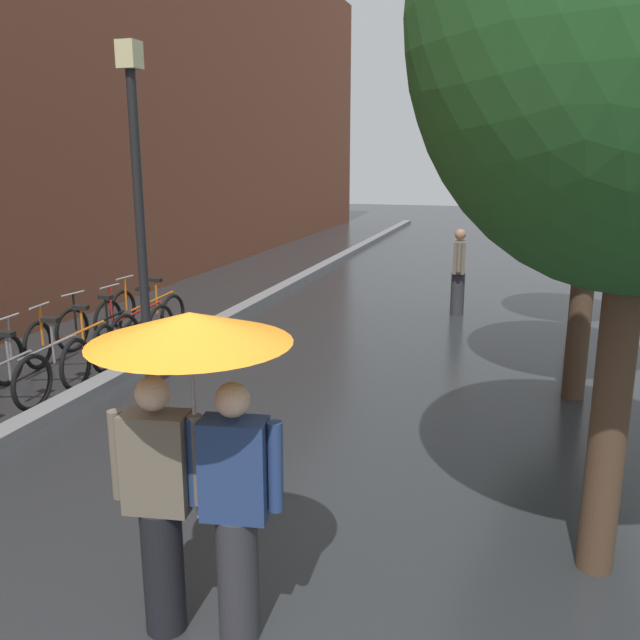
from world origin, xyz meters
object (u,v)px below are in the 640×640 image
(street_tree_1, at_px, (601,88))
(parked_bicycle_5, at_px, (134,322))
(street_tree_2, at_px, (595,106))
(pedestrian_walking_midground, at_px, (459,271))
(parked_bicycle_3, at_px, (71,345))
(parked_bicycle_2, at_px, (41,360))
(street_lamp_post, at_px, (138,194))
(couple_under_umbrella, at_px, (194,422))
(parked_bicycle_6, at_px, (147,311))
(parked_bicycle_4, at_px, (98,332))

(street_tree_1, bearing_deg, parked_bicycle_5, 175.11)
(street_tree_2, xyz_separation_m, pedestrian_walking_midground, (-2.07, 1.10, -2.89))
(parked_bicycle_3, distance_m, parked_bicycle_5, 1.48)
(street_tree_2, relative_size, parked_bicycle_5, 4.41)
(parked_bicycle_2, bearing_deg, street_lamp_post, 18.22)
(couple_under_umbrella, bearing_deg, street_tree_2, 72.01)
(street_tree_1, xyz_separation_m, parked_bicycle_6, (-6.88, 1.34, -3.35))
(parked_bicycle_4, height_order, pedestrian_walking_midground, pedestrian_walking_midground)
(street_tree_1, distance_m, couple_under_umbrella, 6.28)
(street_tree_2, distance_m, parked_bicycle_6, 8.04)
(parked_bicycle_4, relative_size, street_lamp_post, 0.27)
(parked_bicycle_3, bearing_deg, parked_bicycle_6, 93.08)
(street_tree_2, height_order, parked_bicycle_4, street_tree_2)
(parked_bicycle_2, relative_size, parked_bicycle_6, 1.01)
(parked_bicycle_2, distance_m, couple_under_umbrella, 5.61)
(parked_bicycle_3, xyz_separation_m, parked_bicycle_4, (-0.09, 0.77, 0.00))
(street_tree_2, xyz_separation_m, parked_bicycle_5, (-6.86, -2.57, -3.36))
(couple_under_umbrella, bearing_deg, street_tree_1, 64.32)
(parked_bicycle_6, bearing_deg, pedestrian_walking_midground, 30.07)
(parked_bicycle_2, distance_m, parked_bicycle_4, 1.51)
(street_tree_2, height_order, parked_bicycle_2, street_tree_2)
(parked_bicycle_2, distance_m, parked_bicycle_5, 2.21)
(street_tree_2, bearing_deg, couple_under_umbrella, -107.99)
(street_tree_1, relative_size, pedestrian_walking_midground, 3.21)
(parked_bicycle_5, distance_m, couple_under_umbrella, 7.23)
(parked_bicycle_5, height_order, pedestrian_walking_midground, pedestrian_walking_midground)
(parked_bicycle_6, distance_m, pedestrian_walking_midground, 5.81)
(street_tree_2, relative_size, parked_bicycle_6, 4.44)
(parked_bicycle_6, height_order, couple_under_umbrella, couple_under_umbrella)
(street_tree_2, distance_m, pedestrian_walking_midground, 3.72)
(parked_bicycle_4, relative_size, pedestrian_walking_midground, 0.70)
(parked_bicycle_5, bearing_deg, parked_bicycle_3, -93.77)
(parked_bicycle_4, relative_size, parked_bicycle_5, 1.02)
(street_tree_1, distance_m, parked_bicycle_6, 7.77)
(street_tree_2, distance_m, parked_bicycle_5, 8.06)
(parked_bicycle_4, xyz_separation_m, pedestrian_walking_midground, (4.98, 4.39, 0.47))
(parked_bicycle_2, bearing_deg, parked_bicycle_3, 96.53)
(parked_bicycle_5, distance_m, parked_bicycle_6, 0.80)
(street_tree_2, bearing_deg, street_lamp_post, -141.92)
(street_tree_1, relative_size, parked_bicycle_3, 4.62)
(street_tree_1, relative_size, parked_bicycle_2, 4.69)
(parked_bicycle_6, distance_m, couple_under_umbrella, 7.98)
(parked_bicycle_4, height_order, couple_under_umbrella, couple_under_umbrella)
(parked_bicycle_5, height_order, couple_under_umbrella, couple_under_umbrella)
(couple_under_umbrella, relative_size, street_lamp_post, 0.49)
(street_tree_2, bearing_deg, parked_bicycle_6, -165.74)
(street_tree_2, height_order, parked_bicycle_6, street_tree_2)
(street_tree_2, relative_size, parked_bicycle_4, 4.31)
(street_lamp_post, bearing_deg, couple_under_umbrella, -55.37)
(street_tree_2, height_order, pedestrian_walking_midground, street_tree_2)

